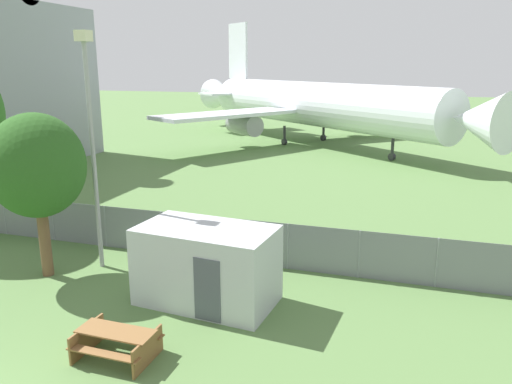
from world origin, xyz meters
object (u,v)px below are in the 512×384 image
object	(u,v)px
portable_cabin	(207,265)
tree_left_of_cabin	(37,166)
airplane	(312,104)
picnic_bench_near_cabin	(116,340)

from	to	relation	value
portable_cabin	tree_left_of_cabin	distance (m)	6.78
airplane	tree_left_of_cabin	distance (m)	32.56
airplane	tree_left_of_cabin	size ratio (longest dim) A/B	5.54
airplane	portable_cabin	size ratio (longest dim) A/B	7.29
portable_cabin	picnic_bench_near_cabin	bearing A→B (deg)	-100.18
picnic_bench_near_cabin	tree_left_of_cabin	size ratio (longest dim) A/B	0.35
airplane	portable_cabin	xyz separation A→B (m)	(3.29, -32.62, -2.47)
airplane	picnic_bench_near_cabin	bearing A→B (deg)	-47.26
portable_cabin	tree_left_of_cabin	size ratio (longest dim) A/B	0.76
tree_left_of_cabin	portable_cabin	bearing A→B (deg)	-1.78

